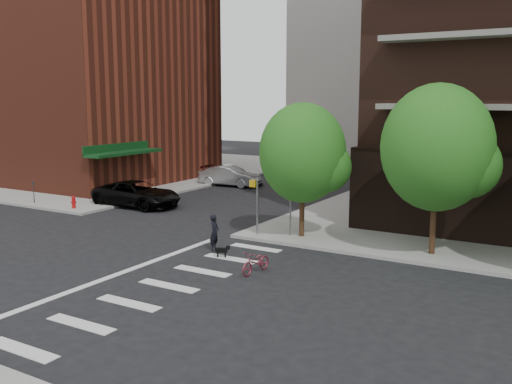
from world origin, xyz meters
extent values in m
plane|color=black|center=(0.00, 0.00, 0.00)|extent=(120.00, 120.00, 0.00)
cube|color=gray|center=(-24.50, 23.50, 0.07)|extent=(31.00, 33.00, 0.15)
cube|color=silver|center=(3.00, -6.00, 0.01)|extent=(2.40, 0.50, 0.01)
cube|color=silver|center=(3.00, -4.00, 0.01)|extent=(2.40, 0.50, 0.01)
cube|color=silver|center=(3.00, -2.00, 0.01)|extent=(2.40, 0.50, 0.01)
cube|color=silver|center=(3.00, 0.00, 0.01)|extent=(2.40, 0.50, 0.01)
cube|color=silver|center=(3.00, 2.00, 0.01)|extent=(2.40, 0.50, 0.01)
cube|color=silver|center=(3.00, 4.00, 0.01)|extent=(2.40, 0.50, 0.01)
cube|color=silver|center=(3.00, 6.00, 0.01)|extent=(2.40, 0.50, 0.01)
cube|color=silver|center=(0.50, 0.00, 0.01)|extent=(0.30, 13.00, 0.01)
cube|color=maroon|center=(-22.00, 18.00, 10.15)|extent=(20.00, 15.00, 20.00)
cube|color=#0C3814|center=(-11.30, 13.00, 2.95)|extent=(1.40, 6.00, 0.20)
cylinder|color=#301E11|center=(4.00, 8.50, 1.30)|extent=(0.24, 0.24, 2.30)
sphere|color=#235B19|center=(4.00, 8.50, 4.05)|extent=(4.00, 4.00, 4.00)
cylinder|color=#301E11|center=(10.00, 8.50, 1.45)|extent=(0.24, 0.24, 2.60)
sphere|color=#235B19|center=(10.00, 8.50, 4.55)|extent=(4.50, 4.50, 4.50)
cylinder|color=slate|center=(2.00, 7.80, 1.45)|extent=(0.10, 0.10, 2.60)
cube|color=gold|center=(1.80, 7.80, 2.55)|extent=(0.32, 0.25, 0.32)
cylinder|color=slate|center=(3.50, 8.30, 1.25)|extent=(0.08, 0.08, 2.20)
cube|color=gold|center=(3.50, 8.15, 2.15)|extent=(0.64, 0.02, 0.64)
cylinder|color=#A50C0C|center=(-10.50, 7.80, 0.45)|extent=(0.22, 0.22, 0.60)
sphere|color=#A50C0C|center=(-10.50, 7.80, 0.76)|extent=(0.24, 0.24, 0.24)
cylinder|color=black|center=(-14.00, 7.80, 0.70)|extent=(0.05, 0.05, 1.10)
cube|color=black|center=(-14.00, 7.80, 1.36)|extent=(0.10, 0.08, 0.22)
imported|color=black|center=(-8.20, 10.67, 0.78)|extent=(2.67, 5.64, 1.56)
imported|color=#370E0C|center=(-8.20, 21.32, 0.70)|extent=(2.34, 4.96, 1.40)
imported|color=#999DA0|center=(-7.90, 20.50, 0.77)|extent=(2.02, 4.79, 1.54)
imported|color=#932C3F|center=(4.88, 2.85, 0.43)|extent=(0.72, 1.70, 0.87)
imported|color=black|center=(1.66, 4.74, 0.79)|extent=(0.64, 0.50, 1.58)
cube|color=black|center=(2.55, 3.96, 0.31)|extent=(0.51, 0.34, 0.19)
cube|color=black|center=(2.80, 4.07, 0.43)|extent=(0.18, 0.16, 0.14)
cylinder|color=black|center=(2.70, 4.01, 0.11)|extent=(0.05, 0.05, 0.21)
cylinder|color=black|center=(2.41, 3.91, 0.11)|extent=(0.05, 0.05, 0.21)
camera|label=1|loc=(15.44, -14.93, 6.50)|focal=40.00mm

